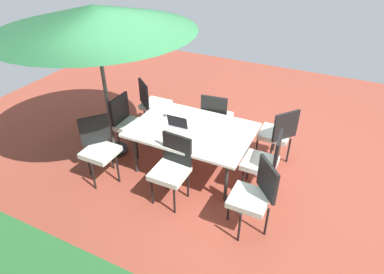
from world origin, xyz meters
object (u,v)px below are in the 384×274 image
chair_southeast (152,102)px  cup (168,114)px  chair_northeast (99,146)px  chair_north (172,167)px  patio_umbrella (94,18)px  chair_south (216,116)px  chair_east (129,122)px  dining_table (192,131)px  laptop (180,124)px  chair_southwest (278,132)px  chair_west (265,160)px  chair_northwest (254,194)px

chair_southeast → cup: 0.95m
chair_northeast → chair_north: 1.20m
patio_umbrella → chair_south: 2.42m
chair_east → chair_southeast: same height
cup → patio_umbrella: bearing=20.1°
chair_northeast → dining_table: bearing=-17.0°
dining_table → chair_north: (-0.05, 0.73, -0.14)m
chair_east → laptop: chair_east is taller
patio_umbrella → chair_south: patio_umbrella is taller
chair_southwest → chair_west: 0.80m
chair_southeast → chair_southwest: (-2.31, 0.02, 0.00)m
chair_northeast → chair_east: bearing=40.7°
chair_southeast → chair_southwest: size_ratio=1.00×
chair_northeast → chair_northwest: same height
chair_southwest → laptop: 1.56m
chair_south → chair_northwest: size_ratio=1.00×
dining_table → laptop: laptop is taller
chair_west → laptop: 1.36m
chair_south → cup: bearing=43.5°
patio_umbrella → chair_northeast: bearing=112.5°
chair_northeast → patio_umbrella: bearing=61.5°
chair_southwest → chair_northwest: (-0.08, 1.52, 0.00)m
dining_table → chair_northeast: chair_northeast is taller
chair_southwest → chair_west: bearing=39.3°
dining_table → patio_umbrella: (1.40, 0.17, 1.53)m
chair_northeast → chair_west: 2.40m
chair_south → chair_southwest: 1.08m
chair_southwest → chair_northwest: size_ratio=1.00×
chair_southeast → dining_table: bearing=-173.6°
chair_west → chair_northwest: 0.72m
chair_east → cup: (-0.67, -0.14, 0.23)m
chair_east → chair_west: bearing=-92.2°
patio_umbrella → chair_southeast: bearing=-102.9°
chair_northwest → chair_southeast: bearing=-164.0°
chair_east → chair_southwest: (-2.30, -0.74, 0.00)m
chair_northwest → laptop: bearing=-159.0°
chair_south → chair_east: bearing=26.7°
chair_southeast → chair_west: (-2.32, 0.81, 0.00)m
patio_umbrella → laptop: (-1.20, -0.15, -1.44)m
chair_east → chair_south: same height
dining_table → chair_northwest: 1.44m
dining_table → chair_northwest: bearing=147.9°
chair_north → chair_northwest: bearing=2.2°
chair_southwest → chair_west: size_ratio=1.00×
dining_table → chair_northeast: 1.39m
chair_southeast → cup: (-0.68, 0.62, 0.23)m
patio_umbrella → chair_northwest: patio_umbrella is taller
chair_north → laptop: (0.25, -0.71, 0.23)m
chair_northwest → laptop: chair_northwest is taller
chair_west → laptop: chair_west is taller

